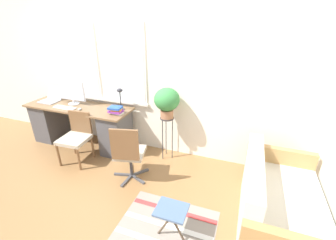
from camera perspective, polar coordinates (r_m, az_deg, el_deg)
name	(u,v)px	position (r m, az deg, el deg)	size (l,w,h in m)	color
ground_plane	(100,158)	(4.09, -16.80, -9.15)	(14.00, 14.00, 0.00)	olive
wall_back_with_window	(113,71)	(4.08, -13.73, 11.96)	(9.00, 0.12, 2.70)	white
desk	(81,124)	(4.43, -21.25, -1.04)	(1.97, 0.59, 0.76)	brown
laptop	(51,98)	(4.78, -27.53, 4.98)	(0.33, 0.36, 0.25)	#B7B7BC
monitor	(72,92)	(4.37, -23.20, 6.60)	(0.53, 0.20, 0.44)	silver
keyboard	(65,108)	(4.29, -24.77, 2.85)	(0.42, 0.12, 0.02)	silver
mouse	(80,109)	(4.10, -21.48, 2.60)	(0.04, 0.07, 0.03)	silver
desk_lamp	(120,95)	(3.83, -12.08, 6.24)	(0.11, 0.11, 0.38)	#2D2D33
book_stack	(116,110)	(3.74, -13.11, 2.41)	(0.23, 0.18, 0.12)	white
desk_chair_wooden	(76,136)	(3.94, -22.32, -3.78)	(0.46, 0.47, 0.82)	brown
office_chair_swivel	(128,153)	(3.24, -10.01, -8.18)	(0.54, 0.52, 0.90)	#47474C
couch_loveseat	(277,207)	(2.92, 25.89, -19.31)	(0.83, 1.46, 0.83)	silver
plant_stand	(167,124)	(3.64, -0.27, -1.11)	(0.22, 0.22, 0.74)	#333338
potted_plant	(167,101)	(3.48, -0.28, 4.91)	(0.40, 0.40, 0.49)	#9E6B4C
floor_rug_striped	(167,226)	(2.87, -0.21, -25.30)	(1.10, 0.82, 0.01)	gray
folding_stool	(171,213)	(2.50, 0.86, -22.47)	(0.33, 0.28, 0.42)	slate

